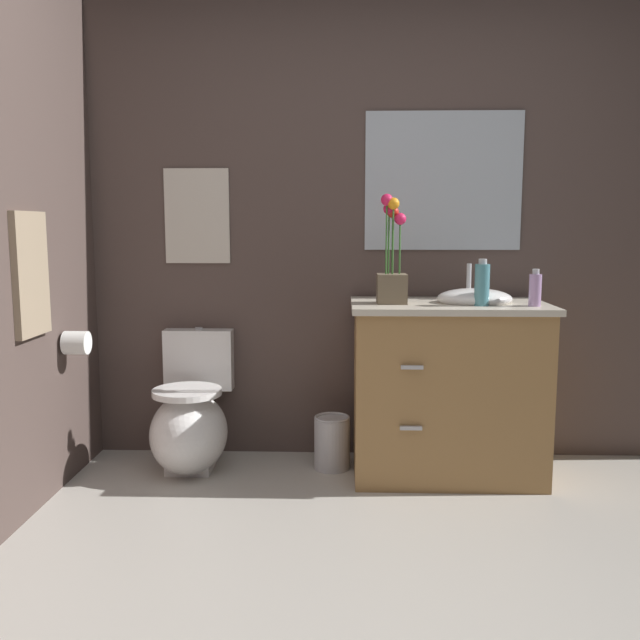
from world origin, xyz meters
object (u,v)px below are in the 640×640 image
at_px(flower_vase, 392,269).
at_px(trash_bin, 332,442).
at_px(vanity_cabinet, 447,387).
at_px(wall_mirror, 443,181).
at_px(toilet, 191,422).
at_px(wall_poster, 197,216).
at_px(lotion_bottle, 535,289).
at_px(toilet_paper_roll, 76,343).
at_px(soap_bottle, 482,284).
at_px(hanging_towel, 31,274).

xyz_separation_m(flower_vase, trash_bin, (-0.28, 0.09, -0.88)).
distance_m(vanity_cabinet, wall_mirror, 1.05).
relative_size(toilet, wall_poster, 1.41).
distance_m(toilet, lotion_bottle, 1.79).
distance_m(lotion_bottle, toilet_paper_roll, 2.15).
xyz_separation_m(flower_vase, soap_bottle, (0.41, -0.08, -0.06)).
height_order(trash_bin, hanging_towel, hanging_towel).
distance_m(vanity_cabinet, trash_bin, 0.64).
xyz_separation_m(lotion_bottle, toilet_paper_roll, (-2.13, -0.04, -0.25)).
xyz_separation_m(wall_mirror, hanging_towel, (-1.82, -0.77, -0.43)).
distance_m(soap_bottle, lotion_bottle, 0.24).
bearing_deg(trash_bin, wall_mirror, 22.82).
bearing_deg(hanging_towel, wall_mirror, 23.06).
bearing_deg(vanity_cabinet, toilet_paper_roll, -174.49).
distance_m(toilet, hanging_towel, 1.08).
bearing_deg(wall_poster, wall_mirror, 0.00).
distance_m(toilet, vanity_cabinet, 1.29).
height_order(flower_vase, soap_bottle, flower_vase).
height_order(lotion_bottle, wall_poster, wall_poster).
height_order(trash_bin, wall_mirror, wall_mirror).
bearing_deg(flower_vase, wall_poster, 161.83).
xyz_separation_m(toilet, soap_bottle, (1.41, -0.14, 0.71)).
relative_size(vanity_cabinet, wall_mirror, 1.30).
bearing_deg(lotion_bottle, flower_vase, 171.78).
height_order(toilet, hanging_towel, hanging_towel).
height_order(wall_mirror, hanging_towel, wall_mirror).
relative_size(soap_bottle, wall_mirror, 0.27).
xyz_separation_m(toilet, lotion_bottle, (1.65, -0.15, 0.69)).
distance_m(flower_vase, soap_bottle, 0.42).
relative_size(hanging_towel, toilet_paper_roll, 4.73).
distance_m(vanity_cabinet, wall_poster, 1.55).
xyz_separation_m(hanging_towel, toilet_paper_roll, (0.06, 0.31, -0.34)).
relative_size(flower_vase, soap_bottle, 2.38).
xyz_separation_m(toilet, wall_poster, (0.00, 0.27, 1.03)).
bearing_deg(wall_mirror, lotion_bottle, -48.51).
relative_size(wall_mirror, hanging_towel, 1.54).
height_order(vanity_cabinet, hanging_towel, hanging_towel).
xyz_separation_m(soap_bottle, toilet_paper_roll, (-1.89, -0.05, -0.28)).
bearing_deg(toilet_paper_roll, hanging_towel, -100.10).
height_order(soap_bottle, toilet_paper_roll, soap_bottle).
height_order(lotion_bottle, toilet_paper_roll, lotion_bottle).
bearing_deg(flower_vase, soap_bottle, -11.44).
bearing_deg(soap_bottle, trash_bin, 166.05).
distance_m(flower_vase, wall_poster, 1.08).
bearing_deg(hanging_towel, toilet, 43.04).
bearing_deg(hanging_towel, lotion_bottle, 9.14).
relative_size(toilet, flower_vase, 1.34).
height_order(toilet, toilet_paper_roll, toilet_paper_roll).
bearing_deg(toilet_paper_roll, trash_bin, 10.74).
bearing_deg(vanity_cabinet, hanging_towel, -165.25).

